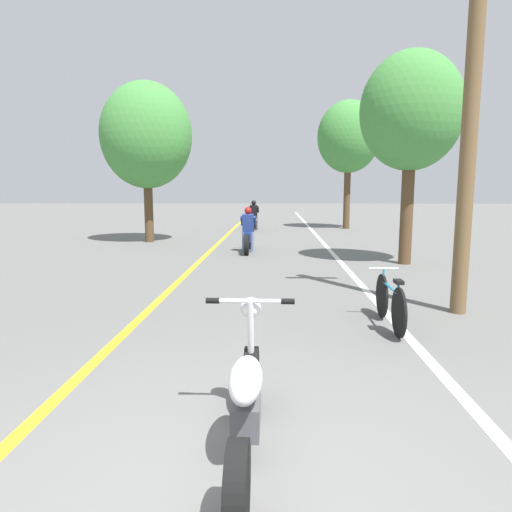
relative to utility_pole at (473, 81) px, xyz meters
name	(u,v)px	position (x,y,z in m)	size (l,w,h in m)	color
ground_plane	(220,505)	(-3.24, -4.59, -3.51)	(120.00, 120.00, 0.00)	#60605E
lane_stripe_center	(214,247)	(-4.94, 7.91, -3.51)	(0.14, 48.00, 0.01)	yellow
lane_stripe_edge	(328,248)	(-1.14, 7.91, -3.51)	(0.14, 48.00, 0.01)	white
utility_pole	(473,81)	(0.00, 0.00, 0.00)	(1.10, 0.24, 6.84)	brown
roadside_tree_right_near	(411,113)	(0.50, 4.80, 0.32)	(2.57, 2.31, 5.35)	#513A23
roadside_tree_right_far	(349,137)	(0.63, 15.60, 0.90)	(3.00, 2.70, 6.17)	#513A23
roadside_tree_left	(146,136)	(-7.54, 9.50, 0.32)	(3.29, 2.96, 5.74)	#513A23
motorcycle_foreground	(246,402)	(-3.11, -4.05, -3.09)	(0.73, 2.08, 1.05)	black
motorcycle_rider_lead	(248,235)	(-3.73, 6.92, -2.98)	(0.50, 2.03, 1.40)	black
motorcycle_rider_far	(254,219)	(-3.91, 14.67, -2.98)	(0.50, 2.05, 1.41)	black
bicycle_parked	(390,302)	(-1.27, -0.80, -3.15)	(0.44, 1.63, 0.78)	black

